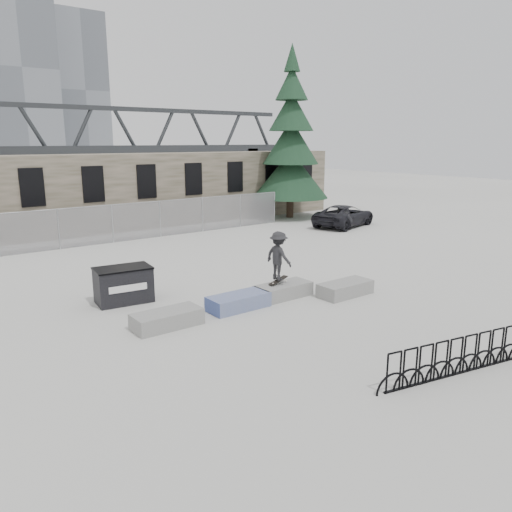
{
  "coord_description": "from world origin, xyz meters",
  "views": [
    {
      "loc": [
        -9.64,
        -12.67,
        5.26
      ],
      "look_at": [
        0.7,
        0.94,
        1.3
      ],
      "focal_mm": 35.0,
      "sensor_mm": 36.0,
      "label": 1
    }
  ],
  "objects_px": {
    "planter_far_left": "(167,318)",
    "planter_offset": "(345,288)",
    "planter_center_left": "(238,301)",
    "suv": "(344,216)",
    "bike_rack": "(463,356)",
    "planter_center_right": "(283,290)",
    "dumpster": "(124,285)",
    "spruce_tree": "(291,150)",
    "skateboarder": "(279,256)"
  },
  "relations": [
    {
      "from": "planter_far_left",
      "to": "planter_offset",
      "type": "bearing_deg",
      "value": -9.09
    },
    {
      "from": "bike_rack",
      "to": "skateboarder",
      "type": "height_order",
      "value": "skateboarder"
    },
    {
      "from": "planter_far_left",
      "to": "planter_center_right",
      "type": "height_order",
      "value": "same"
    },
    {
      "from": "planter_center_left",
      "to": "suv",
      "type": "relative_size",
      "value": 0.41
    },
    {
      "from": "dumpster",
      "to": "spruce_tree",
      "type": "height_order",
      "value": "spruce_tree"
    },
    {
      "from": "planter_center_right",
      "to": "bike_rack",
      "type": "relative_size",
      "value": 0.41
    },
    {
      "from": "bike_rack",
      "to": "spruce_tree",
      "type": "bearing_deg",
      "value": 58.44
    },
    {
      "from": "planter_offset",
      "to": "bike_rack",
      "type": "xyz_separation_m",
      "value": [
        -2.31,
        -5.77,
        0.18
      ]
    },
    {
      "from": "planter_center_right",
      "to": "skateboarder",
      "type": "xyz_separation_m",
      "value": [
        -0.15,
        0.09,
        1.2
      ]
    },
    {
      "from": "planter_offset",
      "to": "suv",
      "type": "relative_size",
      "value": 0.41
    },
    {
      "from": "dumpster",
      "to": "spruce_tree",
      "type": "xyz_separation_m",
      "value": [
        16.82,
        10.94,
        4.03
      ]
    },
    {
      "from": "planter_far_left",
      "to": "spruce_tree",
      "type": "xyz_separation_m",
      "value": [
        16.74,
        13.86,
        4.38
      ]
    },
    {
      "from": "planter_center_left",
      "to": "planter_offset",
      "type": "bearing_deg",
      "value": -15.78
    },
    {
      "from": "planter_center_left",
      "to": "spruce_tree",
      "type": "distance_m",
      "value": 20.27
    },
    {
      "from": "planter_center_right",
      "to": "suv",
      "type": "xyz_separation_m",
      "value": [
        12.51,
        8.85,
        0.41
      ]
    },
    {
      "from": "planter_offset",
      "to": "bike_rack",
      "type": "relative_size",
      "value": 0.41
    },
    {
      "from": "planter_center_left",
      "to": "suv",
      "type": "distance_m",
      "value": 16.98
    },
    {
      "from": "bike_rack",
      "to": "suv",
      "type": "bearing_deg",
      "value": 50.58
    },
    {
      "from": "planter_center_left",
      "to": "skateboarder",
      "type": "distance_m",
      "value": 2.16
    },
    {
      "from": "bike_rack",
      "to": "suv",
      "type": "relative_size",
      "value": 1.0
    },
    {
      "from": "skateboarder",
      "to": "planter_far_left",
      "type": "bearing_deg",
      "value": 87.24
    },
    {
      "from": "planter_far_left",
      "to": "planter_offset",
      "type": "distance_m",
      "value": 6.44
    },
    {
      "from": "planter_center_left",
      "to": "skateboarder",
      "type": "relative_size",
      "value": 1.11
    },
    {
      "from": "planter_offset",
      "to": "spruce_tree",
      "type": "bearing_deg",
      "value": 55.1
    },
    {
      "from": "dumpster",
      "to": "suv",
      "type": "distance_m",
      "value": 18.13
    },
    {
      "from": "planter_offset",
      "to": "suv",
      "type": "height_order",
      "value": "suv"
    },
    {
      "from": "planter_far_left",
      "to": "planter_center_right",
      "type": "xyz_separation_m",
      "value": [
        4.5,
        0.13,
        0.0
      ]
    },
    {
      "from": "bike_rack",
      "to": "suv",
      "type": "distance_m",
      "value": 20.41
    },
    {
      "from": "planter_far_left",
      "to": "dumpster",
      "type": "relative_size",
      "value": 1.03
    },
    {
      "from": "spruce_tree",
      "to": "suv",
      "type": "relative_size",
      "value": 2.38
    },
    {
      "from": "dumpster",
      "to": "planter_offset",
      "type": "bearing_deg",
      "value": -24.43
    },
    {
      "from": "planter_far_left",
      "to": "planter_center_left",
      "type": "height_order",
      "value": "same"
    },
    {
      "from": "dumpster",
      "to": "skateboarder",
      "type": "xyz_separation_m",
      "value": [
        4.43,
        -2.71,
        0.86
      ]
    },
    {
      "from": "planter_center_left",
      "to": "skateboarder",
      "type": "xyz_separation_m",
      "value": [
        1.79,
        0.16,
        1.2
      ]
    },
    {
      "from": "suv",
      "to": "skateboarder",
      "type": "height_order",
      "value": "skateboarder"
    },
    {
      "from": "planter_center_right",
      "to": "dumpster",
      "type": "height_order",
      "value": "dumpster"
    },
    {
      "from": "planter_center_left",
      "to": "planter_center_right",
      "type": "relative_size",
      "value": 1.0
    },
    {
      "from": "planter_far_left",
      "to": "spruce_tree",
      "type": "distance_m",
      "value": 22.17
    },
    {
      "from": "bike_rack",
      "to": "spruce_tree",
      "type": "xyz_separation_m",
      "value": [
        12.69,
        20.65,
        4.2
      ]
    },
    {
      "from": "bike_rack",
      "to": "planter_far_left",
      "type": "bearing_deg",
      "value": 120.83
    },
    {
      "from": "suv",
      "to": "planter_center_left",
      "type": "bearing_deg",
      "value": 106.91
    },
    {
      "from": "planter_center_left",
      "to": "planter_center_right",
      "type": "height_order",
      "value": "same"
    },
    {
      "from": "planter_center_right",
      "to": "planter_offset",
      "type": "distance_m",
      "value": 2.18
    },
    {
      "from": "planter_far_left",
      "to": "planter_offset",
      "type": "relative_size",
      "value": 1.0
    },
    {
      "from": "planter_far_left",
      "to": "bike_rack",
      "type": "bearing_deg",
      "value": -59.17
    },
    {
      "from": "planter_center_right",
      "to": "dumpster",
      "type": "bearing_deg",
      "value": 148.59
    },
    {
      "from": "spruce_tree",
      "to": "skateboarder",
      "type": "height_order",
      "value": "spruce_tree"
    },
    {
      "from": "skateboarder",
      "to": "bike_rack",
      "type": "bearing_deg",
      "value": 171.92
    },
    {
      "from": "planter_offset",
      "to": "suv",
      "type": "distance_m",
      "value": 14.61
    },
    {
      "from": "suv",
      "to": "dumpster",
      "type": "bearing_deg",
      "value": 94.73
    }
  ]
}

